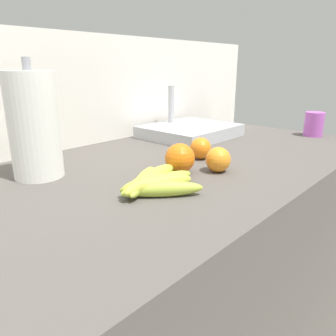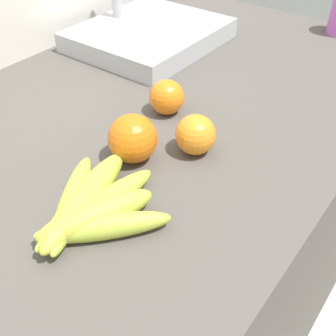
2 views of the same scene
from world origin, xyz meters
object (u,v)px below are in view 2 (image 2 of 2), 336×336
(banana_bunch, at_px, (91,209))
(orange_right, at_px, (167,97))
(orange_far_right, at_px, (132,139))
(sink_basin, at_px, (149,34))
(orange_back_left, at_px, (195,135))

(banana_bunch, relative_size, orange_right, 3.35)
(banana_bunch, xyz_separation_m, orange_far_right, (0.14, 0.04, 0.02))
(orange_far_right, height_order, sink_basin, sink_basin)
(banana_bunch, bearing_deg, orange_far_right, 17.33)
(banana_bunch, distance_m, orange_right, 0.30)
(orange_right, bearing_deg, banana_bunch, -163.19)
(orange_right, distance_m, orange_far_right, 0.15)
(orange_right, distance_m, sink_basin, 0.32)
(orange_far_right, relative_size, sink_basin, 0.23)
(banana_bunch, xyz_separation_m, orange_back_left, (0.21, -0.03, 0.01))
(orange_far_right, bearing_deg, orange_back_left, -42.06)
(orange_back_left, distance_m, orange_far_right, 0.10)
(sink_basin, bearing_deg, orange_right, -135.29)
(orange_far_right, distance_m, sink_basin, 0.46)
(orange_right, height_order, orange_back_left, orange_back_left)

